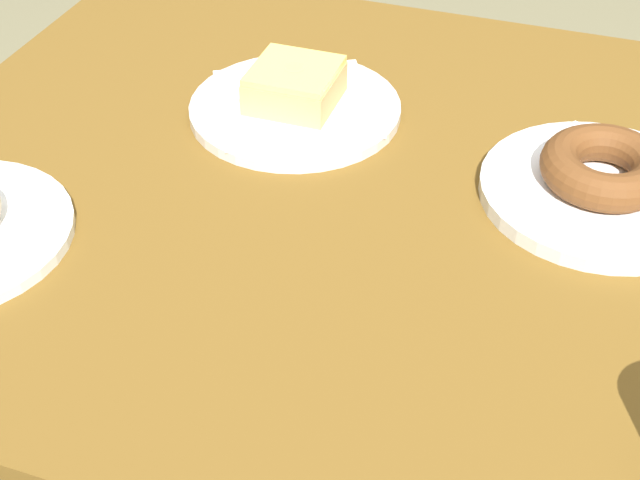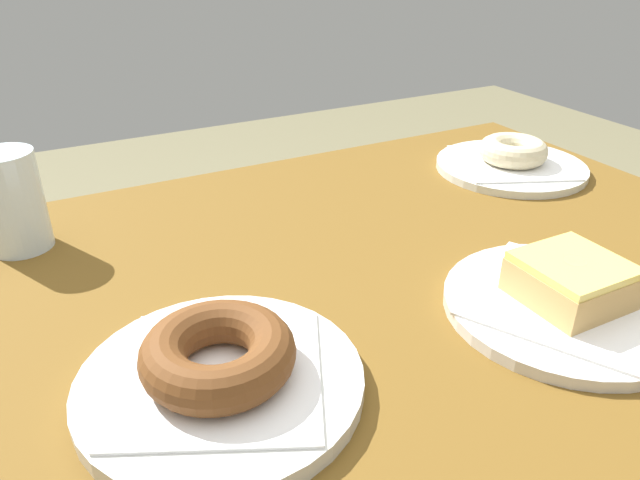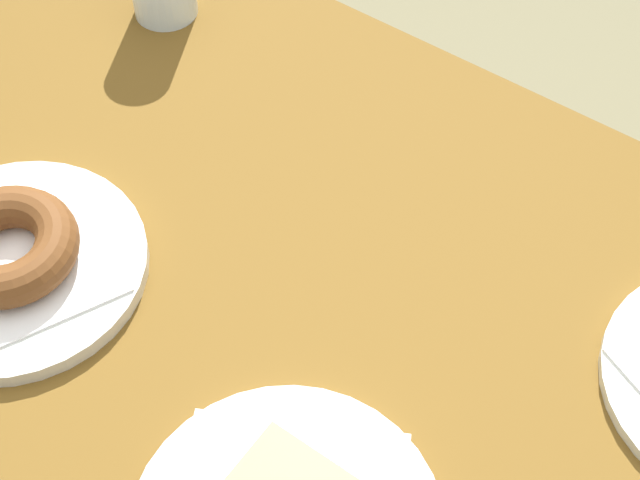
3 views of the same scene
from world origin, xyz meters
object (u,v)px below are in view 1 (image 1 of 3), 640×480
donut_chocolate_ring (605,167)px  donut_glazed_square (295,85)px  plate_chocolate_ring (599,192)px  plate_glazed_square (295,109)px

donut_chocolate_ring → donut_glazed_square: donut_glazed_square is taller
plate_chocolate_ring → donut_glazed_square: bearing=171.4°
donut_chocolate_ring → plate_glazed_square: donut_chocolate_ring is taller
donut_chocolate_ring → donut_glazed_square: (-0.34, 0.05, -0.00)m
donut_chocolate_ring → plate_glazed_square: size_ratio=0.53×
donut_chocolate_ring → donut_glazed_square: bearing=171.4°
plate_glazed_square → donut_glazed_square: donut_glazed_square is taller
donut_glazed_square → donut_chocolate_ring: bearing=-8.6°
plate_chocolate_ring → donut_chocolate_ring: donut_chocolate_ring is taller
donut_chocolate_ring → plate_glazed_square: bearing=171.4°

